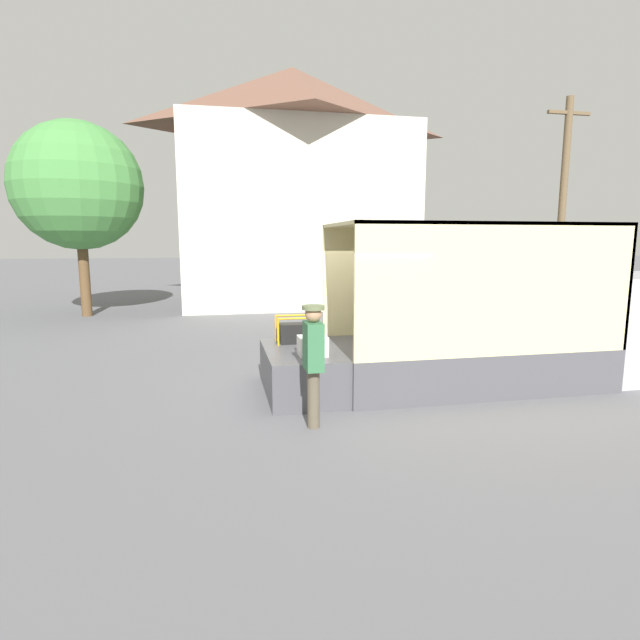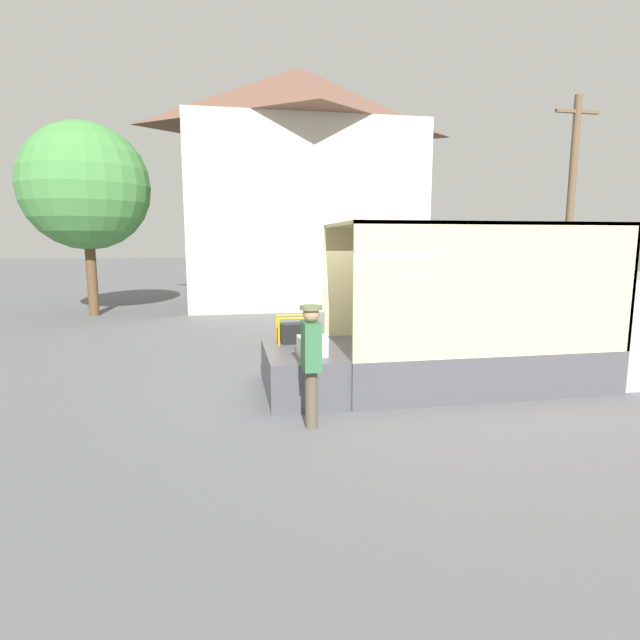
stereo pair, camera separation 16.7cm
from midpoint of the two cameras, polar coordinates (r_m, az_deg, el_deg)
The scene contains 9 objects.
ground_plane at distance 9.18m, azimuth 1.32°, elevation -8.03°, with size 160.00×160.00×0.00m, color slate.
box_truck at distance 10.71m, azimuth 23.93°, elevation -1.51°, with size 7.29×2.38×3.00m.
tailgate_deck at distance 8.95m, azimuth -2.69°, elevation -5.85°, with size 1.28×2.26×0.79m, color #4C4C51.
microwave at distance 8.36m, azimuth -1.43°, elevation -2.97°, with size 0.48×0.40×0.33m.
portable_generator at distance 9.42m, azimuth -3.22°, elevation -1.44°, with size 0.73×0.43×0.51m.
worker_person at distance 7.12m, azimuth -1.44°, elevation -3.79°, with size 0.32×0.44×1.79m.
house_backdrop at distance 22.46m, azimuth -3.27°, elevation 15.00°, with size 9.79×7.12×9.93m.
utility_pole at distance 22.06m, azimuth 25.78°, elevation 12.06°, with size 1.80×0.28×8.12m.
street_tree at distance 20.01m, azimuth -26.15°, elevation 13.53°, with size 4.43×4.43×6.82m.
Camera 1 is at (-2.05, -8.54, 2.67)m, focal length 28.00 mm.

